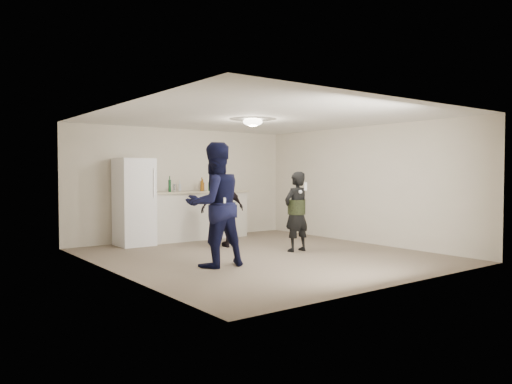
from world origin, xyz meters
TOP-DOWN VIEW (x-y plane):
  - floor at (0.00, 0.00)m, footprint 6.00×6.00m
  - ceiling at (0.00, 0.00)m, footprint 6.00×6.00m
  - wall_back at (0.00, 3.00)m, footprint 6.00×0.00m
  - wall_front at (0.00, -3.00)m, footprint 6.00×0.00m
  - wall_left at (-2.75, 0.00)m, footprint 0.00×6.00m
  - wall_right at (2.75, 0.00)m, footprint 0.00×6.00m
  - counter at (0.08, 2.67)m, footprint 2.60×0.56m
  - counter_top at (0.08, 2.67)m, footprint 2.68×0.64m
  - fridge at (-1.36, 2.60)m, footprint 0.70×0.70m
  - fridge_handle at (-1.08, 2.23)m, footprint 0.02×0.02m
  - ceiling_dome at (0.00, 0.30)m, footprint 0.36×0.36m
  - shaker at (-0.36, 2.73)m, footprint 0.08×0.08m
  - man at (-1.28, -0.40)m, footprint 1.00×0.80m
  - woman at (0.80, -0.02)m, footprint 0.57×0.38m
  - camo_shorts at (0.80, -0.02)m, footprint 0.34×0.34m
  - spectator at (-0.05, 1.26)m, footprint 0.95×0.53m
  - remote_man at (-1.28, -0.68)m, footprint 0.04×0.04m
  - nunchuk_man at (-1.16, -0.65)m, footprint 0.07×0.07m
  - remote_woman at (0.80, -0.27)m, footprint 0.04×0.04m
  - nunchuk_woman at (0.70, -0.24)m, footprint 0.07×0.07m
  - bottle_cluster at (0.12, 2.67)m, footprint 1.09×0.38m

SIDE VIEW (x-z plane):
  - floor at x=0.00m, z-range 0.00..0.00m
  - counter at x=0.08m, z-range 0.00..1.05m
  - woman at x=0.80m, z-range 0.00..1.53m
  - spectator at x=-0.05m, z-range 0.00..1.54m
  - camo_shorts at x=0.80m, z-range 0.71..0.99m
  - fridge at x=-1.36m, z-range 0.00..1.80m
  - nunchuk_man at x=-1.16m, z-range 0.95..1.01m
  - man at x=-1.28m, z-range 0.00..1.99m
  - remote_man at x=-1.28m, z-range 0.98..1.12m
  - counter_top at x=0.08m, z-range 1.05..1.09m
  - nunchuk_woman at x=0.70m, z-range 1.11..1.18m
  - shaker at x=-0.36m, z-range 1.09..1.26m
  - bottle_cluster at x=0.12m, z-range 1.06..1.33m
  - wall_back at x=0.00m, z-range -1.75..4.25m
  - wall_front at x=0.00m, z-range -1.75..4.25m
  - wall_left at x=-2.75m, z-range -1.75..4.25m
  - wall_right at x=2.75m, z-range -1.75..4.25m
  - remote_woman at x=0.80m, z-range 1.18..1.32m
  - fridge_handle at x=-1.08m, z-range 1.00..1.60m
  - ceiling_dome at x=0.00m, z-range 2.37..2.53m
  - ceiling at x=0.00m, z-range 2.50..2.50m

